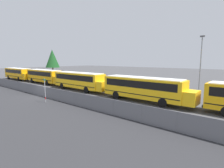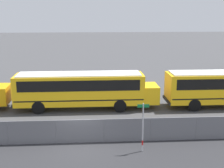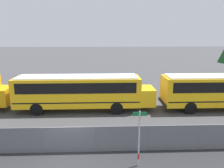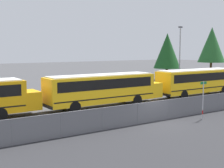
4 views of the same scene
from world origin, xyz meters
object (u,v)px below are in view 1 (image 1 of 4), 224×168
Objects in this scene: street_sign at (45,90)px; light_pole at (201,64)px; school_bus_3 at (144,87)px; school_bus_0 at (18,73)px; tree_0 at (52,59)px; school_bus_2 at (79,80)px; school_bus_1 at (44,75)px.

light_pole is at bearing 49.11° from street_sign.
school_bus_3 is 12.44m from street_sign.
school_bus_3 is (38.09, -0.09, 0.00)m from school_bus_0.
school_bus_0 is 1.37× the size of tree_0.
school_bus_2 is at bearing -157.15° from light_pole.
school_bus_1 is 18.79m from street_sign.
school_bus_1 is at bearing -167.13° from light_pole.
school_bus_0 is 25.17m from school_bus_2.
school_bus_1 and school_bus_2 have the same top height.
school_bus_3 is at bearing -0.13° from school_bus_0.
school_bus_3 is (25.64, -0.67, 0.00)m from school_bus_1.
school_bus_1 is 1.00× the size of school_bus_2.
school_bus_2 is at bearing -2.19° from school_bus_1.
tree_0 is (-50.39, 7.49, 1.03)m from light_pole.
tree_0 reaches higher than street_sign.
school_bus_3 is at bearing -121.52° from light_pole.
light_pole is at bearing 9.96° from school_bus_0.
street_sign is at bearing -130.89° from light_pole.
school_bus_3 is 1.37× the size of tree_0.
school_bus_2 is (25.17, 0.10, 0.00)m from school_bus_0.
school_bus_3 is 9.35m from light_pole.
school_bus_1 is 31.21m from light_pole.
school_bus_0 is 43.50m from light_pole.
school_bus_1 is 1.37× the size of tree_0.
school_bus_2 reaches higher than street_sign.
light_pole reaches higher than school_bus_2.
school_bus_2 is 19.29m from light_pole.
school_bus_2 is 1.41× the size of light_pole.
tree_0 is (-7.64, 15.00, 3.87)m from school_bus_0.
street_sign is (3.74, -8.58, -0.27)m from school_bus_2.
tree_0 is at bearing 144.35° from school_bus_1.
light_pole is at bearing -8.45° from tree_0.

